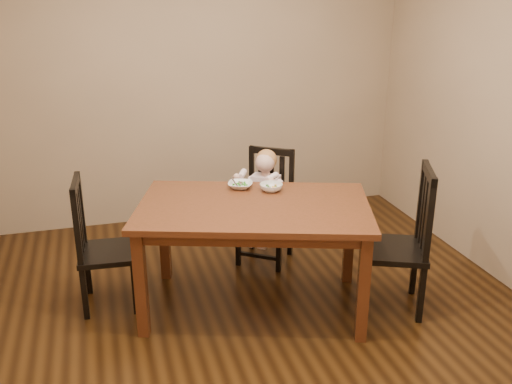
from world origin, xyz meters
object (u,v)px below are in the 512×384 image
object	(u,v)px
bowl_peas	(240,185)
bowl_veg	(271,187)
dining_table	(254,217)
toddler	(265,195)
chair_child	(267,208)
chair_left	(100,246)
chair_right	(402,242)

from	to	relation	value
bowl_peas	bowl_veg	xyz separation A→B (m)	(0.20, -0.12, 0.00)
dining_table	toddler	world-z (taller)	toddler
toddler	bowl_peas	size ratio (longest dim) A/B	2.84
chair_child	bowl_veg	size ratio (longest dim) A/B	5.62
chair_left	toddler	bearing A→B (deg)	109.05
chair_child	bowl_peas	bearing A→B (deg)	84.60
chair_right	toddler	bearing A→B (deg)	59.96
toddler	bowl_peas	bearing A→B (deg)	84.02
dining_table	bowl_peas	bearing A→B (deg)	90.90
bowl_peas	bowl_veg	size ratio (longest dim) A/B	1.07
chair_right	toddler	size ratio (longest dim) A/B	2.07
toddler	chair_child	bearing A→B (deg)	-90.00
chair_right	bowl_veg	size ratio (longest dim) A/B	6.30
chair_child	chair_left	distance (m)	1.42
dining_table	chair_right	xyz separation A→B (m)	(1.00, -0.29, -0.19)
chair_right	bowl_peas	bearing A→B (deg)	81.29
toddler	bowl_veg	xyz separation A→B (m)	(-0.09, -0.45, 0.24)
chair_left	chair_right	bearing A→B (deg)	77.27
chair_left	bowl_peas	distance (m)	1.10
chair_child	bowl_peas	size ratio (longest dim) A/B	5.24
chair_left	bowl_veg	size ratio (longest dim) A/B	5.77
bowl_peas	chair_right	bearing A→B (deg)	-32.38
chair_left	chair_right	world-z (taller)	chair_right
dining_table	chair_right	bearing A→B (deg)	-16.07
chair_right	dining_table	bearing A→B (deg)	97.60
chair_child	chair_right	size ratio (longest dim) A/B	0.89
chair_child	chair_right	xyz separation A→B (m)	(0.69, -1.01, 0.05)
toddler	chair_left	bearing A→B (deg)	50.40
dining_table	chair_right	size ratio (longest dim) A/B	1.71
dining_table	chair_child	bearing A→B (deg)	66.42
dining_table	bowl_veg	bearing A→B (deg)	49.55
chair_child	toddler	distance (m)	0.14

